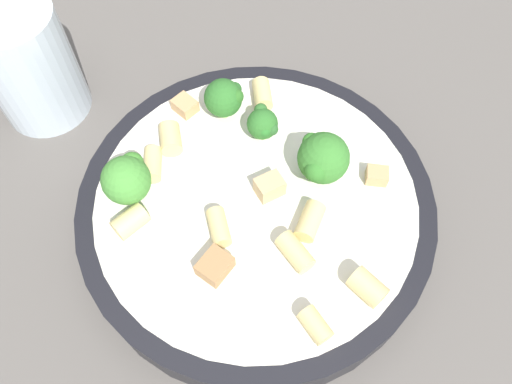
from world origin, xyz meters
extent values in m
plane|color=#5B5651|center=(0.00, 0.00, 0.00)|extent=(2.00, 2.00, 0.00)
cylinder|color=black|center=(0.00, 0.00, 0.02)|extent=(0.27, 0.27, 0.04)
cylinder|color=silver|center=(0.00, 0.00, 0.03)|extent=(0.24, 0.24, 0.01)
torus|color=black|center=(0.00, 0.00, 0.03)|extent=(0.27, 0.27, 0.00)
cylinder|color=#9EC175|center=(0.03, 0.05, 0.04)|extent=(0.01, 0.01, 0.01)
sphere|color=#2D6B28|center=(0.03, 0.05, 0.05)|extent=(0.02, 0.02, 0.02)
sphere|color=#2B5C28|center=(0.04, 0.04, 0.05)|extent=(0.01, 0.01, 0.01)
sphere|color=#2E6228|center=(0.04, 0.06, 0.06)|extent=(0.01, 0.01, 0.01)
sphere|color=#296E28|center=(0.03, 0.04, 0.05)|extent=(0.01, 0.01, 0.01)
cylinder|color=#9EC175|center=(0.05, -0.01, 0.04)|extent=(0.01, 0.01, 0.01)
sphere|color=#387A2D|center=(0.05, -0.01, 0.06)|extent=(0.04, 0.04, 0.04)
sphere|color=#317228|center=(0.04, -0.01, 0.06)|extent=(0.02, 0.02, 0.02)
sphere|color=#357D2A|center=(0.05, 0.01, 0.06)|extent=(0.01, 0.01, 0.01)
cylinder|color=#93B766|center=(-0.08, 0.05, 0.04)|extent=(0.01, 0.01, 0.01)
sphere|color=#478E38|center=(-0.08, 0.05, 0.06)|extent=(0.04, 0.04, 0.04)
sphere|color=#428B31|center=(-0.07, 0.06, 0.06)|extent=(0.02, 0.02, 0.02)
sphere|color=#468932|center=(-0.07, 0.05, 0.06)|extent=(0.01, 0.01, 0.01)
cylinder|color=#9EC175|center=(0.02, 0.08, 0.04)|extent=(0.01, 0.01, 0.01)
sphere|color=#2D6B28|center=(0.02, 0.08, 0.06)|extent=(0.03, 0.03, 0.03)
sphere|color=#275F24|center=(0.03, 0.09, 0.06)|extent=(0.01, 0.01, 0.01)
sphere|color=#2C6423|center=(0.03, 0.08, 0.06)|extent=(0.01, 0.01, 0.01)
cylinder|color=#E0C67F|center=(-0.02, -0.10, 0.04)|extent=(0.02, 0.02, 0.01)
cylinder|color=#E0C67F|center=(-0.04, -0.01, 0.04)|extent=(0.02, 0.03, 0.01)
cylinder|color=#E0C67F|center=(0.00, -0.05, 0.04)|extent=(0.02, 0.03, 0.01)
cylinder|color=#E0C67F|center=(-0.06, 0.06, 0.04)|extent=(0.02, 0.03, 0.01)
cylinder|color=#E0C67F|center=(0.02, -0.04, 0.04)|extent=(0.03, 0.03, 0.02)
cylinder|color=#E0C67F|center=(-0.09, 0.02, 0.04)|extent=(0.03, 0.02, 0.02)
cylinder|color=#E0C67F|center=(0.05, 0.08, 0.04)|extent=(0.02, 0.03, 0.01)
cylinder|color=#E0C67F|center=(-0.03, 0.08, 0.04)|extent=(0.02, 0.03, 0.02)
cylinder|color=#E0C67F|center=(0.03, -0.10, 0.04)|extent=(0.02, 0.03, 0.02)
cube|color=#A87A4C|center=(-0.05, -0.03, 0.04)|extent=(0.03, 0.03, 0.01)
cube|color=tan|center=(-0.01, 0.10, 0.04)|extent=(0.02, 0.02, 0.01)
cube|color=tan|center=(0.09, -0.03, 0.04)|extent=(0.02, 0.02, 0.01)
cube|color=tan|center=(0.01, 0.00, 0.04)|extent=(0.02, 0.02, 0.02)
cylinder|color=silver|center=(-0.11, 0.20, 0.05)|extent=(0.08, 0.08, 0.10)
cylinder|color=silver|center=(-0.11, 0.20, 0.03)|extent=(0.07, 0.07, 0.07)
camera|label=1|loc=(-0.09, -0.16, 0.36)|focal=35.00mm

